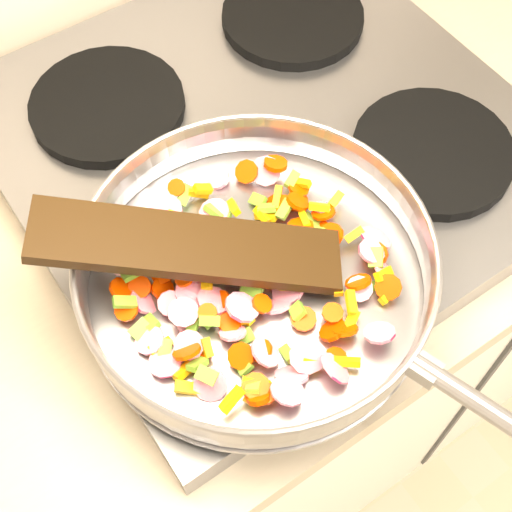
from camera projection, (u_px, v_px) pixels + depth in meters
cooktop at (266, 143)px, 0.88m from camera, size 0.60×0.60×0.04m
grate_fl at (233, 269)px, 0.75m from camera, size 0.19×0.19×0.02m
grate_fr at (433, 152)px, 0.83m from camera, size 0.19×0.19×0.02m
grate_bl at (107, 105)px, 0.87m from camera, size 0.19×0.19×0.02m
grate_br at (293, 17)px, 0.95m from camera, size 0.19×0.19×0.02m
saute_pan at (257, 268)px, 0.70m from camera, size 0.40×0.55×0.06m
vegetable_heap at (255, 282)px, 0.71m from camera, size 0.29×0.30×0.05m
wooden_spatula at (190, 246)px, 0.69m from camera, size 0.29×0.22×0.08m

